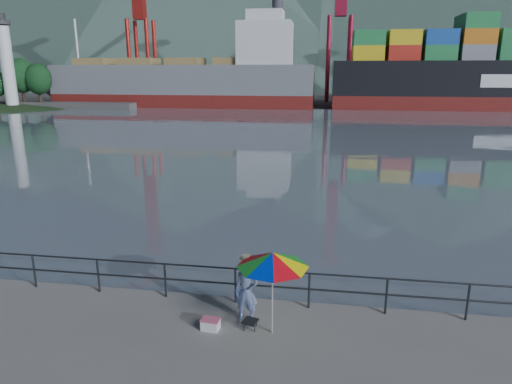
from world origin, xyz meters
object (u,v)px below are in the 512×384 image
at_px(bulk_carrier, 193,81).
at_px(cooler_bag, 211,325).
at_px(fisherman, 246,291).
at_px(beach_umbrella, 273,260).

bearing_deg(bulk_carrier, cooler_bag, -73.34).
distance_m(fisherman, cooler_bag, 1.20).
bearing_deg(fisherman, beach_umbrella, -28.33).
height_order(fisherman, cooler_bag, fisherman).
height_order(fisherman, beach_umbrella, beach_umbrella).
bearing_deg(cooler_bag, beach_umbrella, 9.34).
bearing_deg(fisherman, bulk_carrier, 111.81).
distance_m(cooler_bag, bulk_carrier, 74.08).
relative_size(beach_umbrella, bulk_carrier, 0.05).
bearing_deg(beach_umbrella, fisherman, 147.24).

